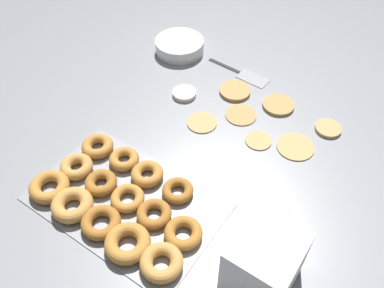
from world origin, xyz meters
name	(u,v)px	position (x,y,z in m)	size (l,w,h in m)	color
ground_plane	(226,136)	(0.00, 0.00, 0.00)	(3.00, 3.00, 0.00)	gray
pancake_0	(241,114)	(-0.01, 0.11, 0.00)	(0.10, 0.10, 0.01)	tan
pancake_1	(278,105)	(0.07, 0.21, 0.01)	(0.10, 0.10, 0.01)	tan
pancake_2	(258,140)	(0.09, 0.04, 0.00)	(0.08, 0.08, 0.01)	tan
pancake_3	(184,93)	(-0.22, 0.08, 0.01)	(0.08, 0.08, 0.02)	beige
pancake_4	(235,91)	(-0.08, 0.19, 0.01)	(0.11, 0.11, 0.01)	tan
pancake_5	(295,146)	(0.20, 0.08, 0.00)	(0.11, 0.11, 0.01)	tan
pancake_6	(328,129)	(0.25, 0.20, 0.01)	(0.08, 0.08, 0.01)	tan
pancake_7	(202,122)	(-0.09, 0.01, 0.00)	(0.10, 0.10, 0.01)	tan
donut_tray	(118,201)	(-0.10, -0.38, 0.02)	(0.50, 0.32, 0.04)	#93969B
batter_bowl	(180,46)	(-0.38, 0.29, 0.02)	(0.18, 0.18, 0.05)	white
container_stack	(264,263)	(0.30, -0.35, 0.08)	(0.14, 0.15, 0.16)	white
spatula	(246,75)	(-0.09, 0.30, 0.00)	(0.25, 0.07, 0.01)	black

